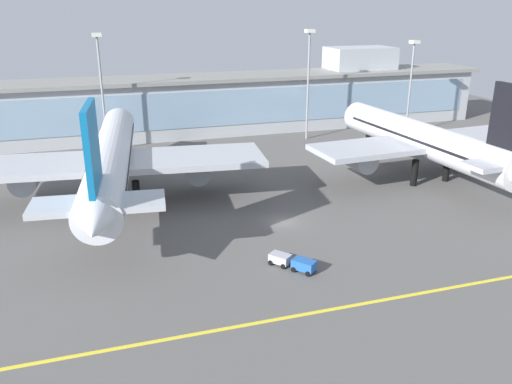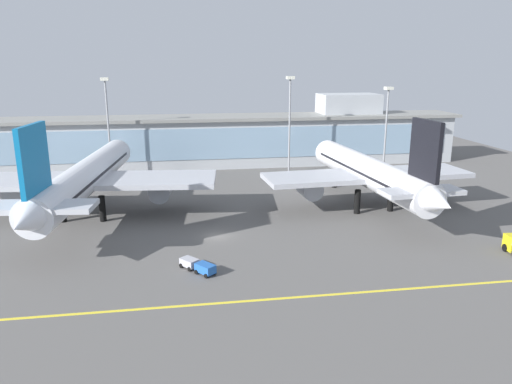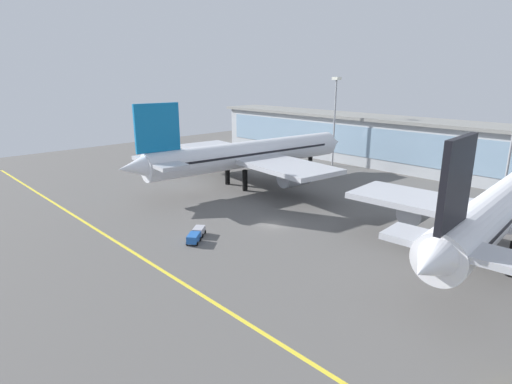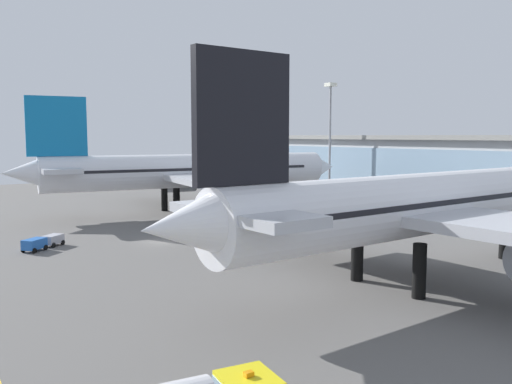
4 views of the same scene
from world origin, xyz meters
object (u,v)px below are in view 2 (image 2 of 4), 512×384
Objects in this scene: airliner_near_left at (86,178)px; apron_light_mast_centre at (107,113)px; airliner_near_right at (368,173)px; apron_light_mast_west at (387,116)px; apron_light_mast_east at (290,111)px; baggage_tug_near at (198,266)px.

apron_light_mast_centre reaches higher than airliner_near_left.
apron_light_mast_centre is (0.31, 30.47, 8.35)m from airliner_near_left.
airliner_near_left is at bearing 82.25° from airliner_near_right.
airliner_near_right is 2.41× the size of apron_light_mast_west.
apron_light_mast_west is at bearing -7.54° from apron_light_mast_east.
apron_light_mast_centre is at bearing 157.64° from baggage_tug_near.
airliner_near_left is at bearing -159.27° from apron_light_mast_west.
apron_light_mast_east reaches higher than apron_light_mast_centre.
apron_light_mast_centre is at bearing 175.38° from apron_light_mast_west.
airliner_near_right is at bearing -76.09° from apron_light_mast_east.
apron_light_mast_centre is at bearing 176.99° from apron_light_mast_east.
apron_light_mast_west is 0.89× the size of apron_light_mast_east.
baggage_tug_near is 62.54m from apron_light_mast_east.
apron_light_mast_east reaches higher than baggage_tug_near.
apron_light_mast_west is at bearing 97.85° from baggage_tug_near.
airliner_near_right is at bearing -33.74° from apron_light_mast_centre.
airliner_near_right is 33.18m from apron_light_mast_west.
apron_light_mast_centre reaches higher than airliner_near_right.
apron_light_mast_centre is (-50.50, 33.73, 8.47)m from airliner_near_right.
airliner_near_left reaches higher than baggage_tug_near.
apron_light_mast_centre is (-17.88, 57.78, 14.42)m from baggage_tug_near.
airliner_near_right is 9.54× the size of baggage_tug_near.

